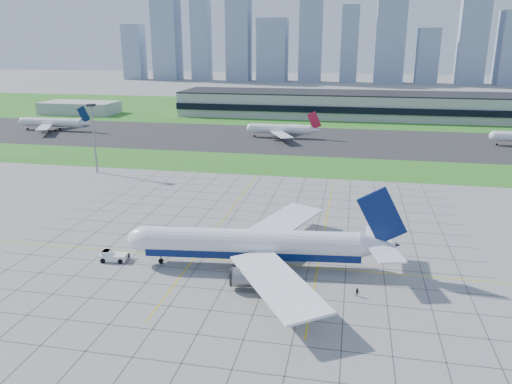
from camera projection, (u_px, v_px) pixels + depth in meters
ground at (239, 257)px, 114.01m from camera, size 1400.00×1400.00×0.00m
grass_median at (290, 165)px, 198.52m from camera, size 700.00×35.00×0.04m
asphalt_taxiway at (304, 140)px, 250.17m from camera, size 700.00×75.00×0.04m
grass_far at (320, 111)px, 353.48m from camera, size 700.00×145.00×0.04m
apron_markings at (251, 239)px, 124.34m from camera, size 120.00×130.00×0.03m
terminal at (380, 105)px, 320.20m from camera, size 260.00×43.00×15.80m
service_block at (80, 108)px, 339.63m from camera, size 50.00×25.00×8.00m
light_mast at (93, 130)px, 183.30m from camera, size 2.50×2.50×25.60m
city_skyline at (331, 31)px, 586.84m from camera, size 523.00×32.40×160.00m
airliner at (255, 245)px, 107.77m from camera, size 60.25×60.76×18.98m
pushback_tug at (112, 256)px, 111.93m from camera, size 8.82×3.60×2.43m
crew_near at (129, 256)px, 112.67m from camera, size 0.64×0.70×1.61m
crew_far at (357, 292)px, 96.20m from camera, size 0.96×0.80×1.78m
distant_jet_0 at (53, 122)px, 274.77m from camera, size 40.90×42.66×14.08m
distant_jet_1 at (282, 129)px, 253.96m from camera, size 35.98×42.66×14.08m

